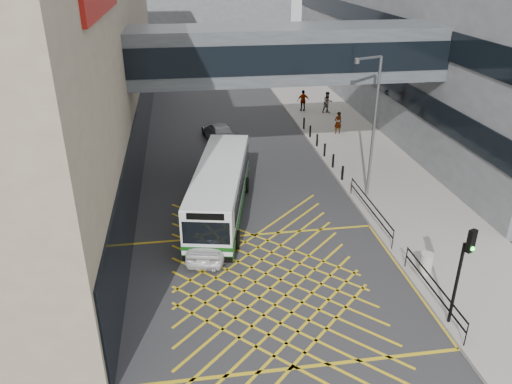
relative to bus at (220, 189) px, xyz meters
name	(u,v)px	position (x,y,z in m)	size (l,w,h in m)	color
ground	(270,289)	(1.45, -6.94, -1.51)	(120.00, 120.00, 0.00)	#333335
skybridge	(287,53)	(4.45, 5.06, 5.99)	(20.00, 4.10, 3.00)	#494E53
pavement	(358,150)	(10.45, 8.06, -1.43)	(6.00, 54.00, 0.16)	gray
box_junction	(270,289)	(1.45, -6.94, -1.51)	(12.00, 9.00, 0.01)	gold
bus	(220,189)	(0.00, 0.00, 0.00)	(4.32, 10.33, 2.82)	silver
car_white	(210,234)	(-0.80, -3.39, -0.74)	(2.00, 4.88, 1.55)	silver
car_dark	(221,165)	(0.48, 5.35, -0.85)	(1.65, 4.21, 1.32)	black
car_silver	(219,131)	(0.89, 11.72, -0.79)	(1.95, 4.62, 1.44)	gray
traffic_light	(463,264)	(7.75, -10.26, 1.29)	(0.33, 0.48, 4.06)	black
street_lamp	(372,120)	(8.31, 0.77, 3.12)	(1.74, 0.81, 7.85)	slate
litter_bin	(426,263)	(8.25, -7.02, -0.88)	(0.55, 0.55, 0.95)	#ADA89E
kerb_railings	(395,238)	(7.60, -5.16, -0.63)	(0.05, 12.54, 1.00)	black
bollards	(321,145)	(7.70, 8.06, -0.90)	(0.14, 10.14, 0.90)	black
pedestrian_a	(338,123)	(9.99, 11.57, -0.50)	(0.68, 0.48, 1.70)	gray
pedestrian_b	(328,102)	(10.75, 17.07, -0.44)	(0.89, 0.52, 1.82)	gray
pedestrian_c	(303,101)	(8.79, 17.93, -0.43)	(1.09, 0.52, 1.85)	gray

